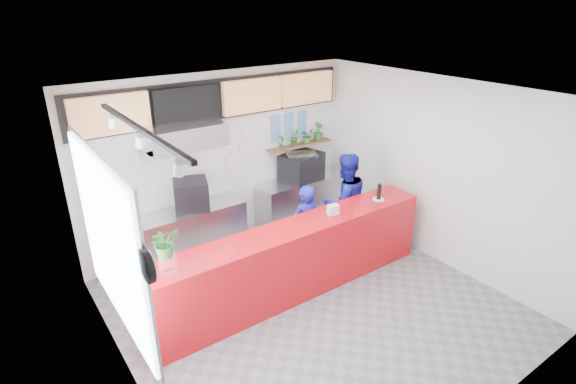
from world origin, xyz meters
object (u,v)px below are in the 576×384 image
staff_right (344,202)px  pepper_mill (379,192)px  panini_oven (191,195)px  espresso_machine (302,167)px  service_counter (294,260)px  staff_center (305,227)px

staff_right → pepper_mill: bearing=112.7°
panini_oven → espresso_machine: size_ratio=0.69×
staff_right → espresso_machine: bearing=-81.0°
service_counter → panini_oven: 2.04m
service_counter → panini_oven: panini_oven is taller
panini_oven → staff_right: size_ratio=0.31×
panini_oven → staff_center: size_ratio=0.37×
panini_oven → staff_center: staff_center is taller
panini_oven → staff_center: (1.30, -1.33, -0.42)m
pepper_mill → espresso_machine: bearing=94.3°
pepper_mill → staff_right: bearing=103.3°
pepper_mill → panini_oven: bearing=142.3°
panini_oven → espresso_machine: espresso_machine is taller
espresso_machine → service_counter: bearing=-143.9°
staff_center → pepper_mill: bearing=152.0°
service_counter → staff_center: size_ratio=3.14×
espresso_machine → staff_center: bearing=-139.5°
panini_oven → espresso_machine: (2.24, 0.00, 0.01)m
staff_center → staff_right: size_ratio=0.83×
panini_oven → espresso_machine: bearing=20.1°
espresso_machine → pepper_mill: (0.14, -1.84, 0.10)m
service_counter → staff_right: 1.62m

